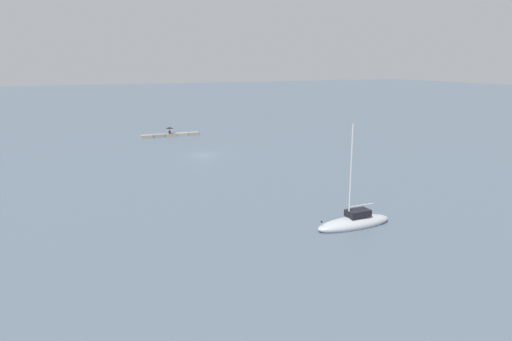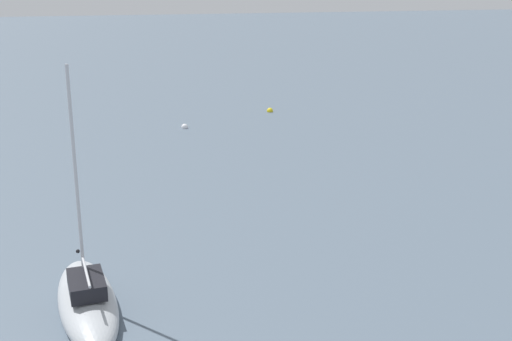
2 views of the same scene
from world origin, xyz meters
TOP-DOWN VIEW (x-y plane):
  - ground_plane at (0.00, 0.00)m, footprint 500.00×500.00m
  - seawall_pier at (-0.00, -20.57)m, footprint 11.52×1.45m
  - person_seated_maroon_left at (0.12, -20.48)m, footprint 0.41×0.62m
  - umbrella_open_black at (0.12, -20.61)m, footprint 1.46×1.46m
  - sailboat_grey_near at (-1.49, 37.37)m, footprint 7.55×2.26m

SIDE VIEW (x-z plane):
  - ground_plane at x=0.00m, z-range 0.00..0.00m
  - seawall_pier at x=0.00m, z-range 0.00..0.58m
  - sailboat_grey_near at x=-1.49m, z-range -4.45..5.18m
  - person_seated_maroon_left at x=0.12m, z-range 0.47..1.20m
  - umbrella_open_black at x=0.12m, z-range 1.05..2.36m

